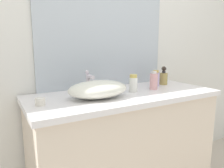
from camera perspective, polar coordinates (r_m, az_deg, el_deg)
name	(u,v)px	position (r m, az deg, el deg)	size (l,w,h in m)	color
bathroom_wall_rear	(107,35)	(1.87, -1.44, 12.73)	(6.00, 0.06, 2.60)	silver
vanity_counter	(124,148)	(1.74, 3.10, -16.40)	(1.40, 0.60, 0.87)	beige
wall_mirror_panel	(105,27)	(1.82, -1.88, 14.82)	(1.13, 0.01, 0.98)	#B2BCC6
sink_basin	(98,89)	(1.44, -3.64, -1.38)	(0.41, 0.27, 0.12)	silver
faucet	(89,81)	(1.57, -6.12, 0.89)	(0.03, 0.12, 0.17)	silver
soap_dispenser	(164,77)	(1.97, 13.41, 1.74)	(0.07, 0.07, 0.16)	#A8914F
lotion_bottle	(154,81)	(1.74, 10.91, 0.81)	(0.06, 0.06, 0.14)	#DD9FA0
perfume_bottle	(156,79)	(1.89, 11.42, 1.42)	(0.06, 0.06, 0.13)	#C3A8D5
spray_can	(133,84)	(1.63, 5.61, 0.13)	(0.06, 0.06, 0.13)	white
candle_jar	(40,102)	(1.33, -18.35, -4.44)	(0.06, 0.06, 0.04)	silver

